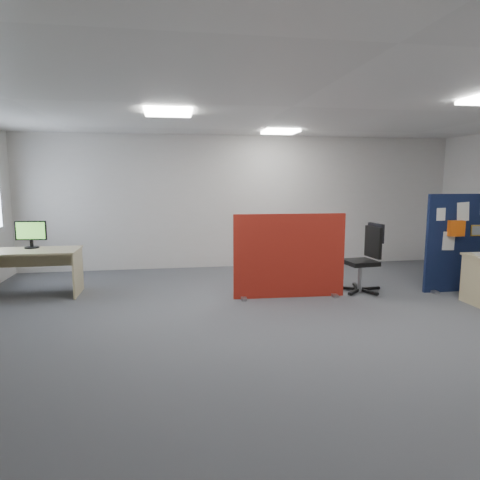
{
  "coord_description": "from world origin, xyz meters",
  "views": [
    {
      "loc": [
        -1.49,
        -5.24,
        1.82
      ],
      "look_at": [
        -0.58,
        0.43,
        1.0
      ],
      "focal_mm": 32.0,
      "sensor_mm": 36.0,
      "label": 1
    }
  ],
  "objects": [
    {
      "name": "floor",
      "position": [
        0.0,
        0.0,
        0.0
      ],
      "size": [
        9.0,
        9.0,
        0.0
      ],
      "primitive_type": "plane",
      "color": "#4F5257",
      "rests_on": "ground"
    },
    {
      "name": "ceiling",
      "position": [
        0.0,
        0.0,
        2.7
      ],
      "size": [
        9.0,
        7.0,
        0.02
      ],
      "primitive_type": "cube",
      "color": "white",
      "rests_on": "wall_back"
    },
    {
      "name": "wall_back",
      "position": [
        0.0,
        3.5,
        1.35
      ],
      "size": [
        9.0,
        0.02,
        2.7
      ],
      "primitive_type": "cube",
      "color": "silver",
      "rests_on": "floor"
    },
    {
      "name": "ceiling_lights",
      "position": [
        0.33,
        0.67,
        2.67
      ],
      "size": [
        4.1,
        4.1,
        0.04
      ],
      "color": "white",
      "rests_on": "ceiling"
    },
    {
      "name": "navy_divider",
      "position": [
        3.46,
        0.93,
        0.8
      ],
      "size": [
        1.92,
        0.3,
        1.59
      ],
      "color": "black",
      "rests_on": "floor"
    },
    {
      "name": "red_divider",
      "position": [
        0.29,
        1.01,
        0.64
      ],
      "size": [
        1.73,
        0.3,
        1.3
      ],
      "rotation": [
        0.0,
        0.0,
        -0.04
      ],
      "color": "#A02014",
      "rests_on": "floor"
    },
    {
      "name": "second_desk",
      "position": [
        -3.68,
        1.77,
        0.54
      ],
      "size": [
        1.47,
        0.73,
        0.73
      ],
      "color": "tan",
      "rests_on": "floor"
    },
    {
      "name": "monitor_second",
      "position": [
        -3.7,
        1.93,
        0.97
      ],
      "size": [
        0.48,
        0.22,
        0.43
      ],
      "rotation": [
        0.0,
        0.0,
        -0.09
      ],
      "color": "black",
      "rests_on": "second_desk"
    },
    {
      "name": "office_chair",
      "position": [
        1.62,
        1.16,
        0.62
      ],
      "size": [
        0.71,
        0.72,
        1.09
      ],
      "rotation": [
        0.0,
        0.0,
        0.11
      ],
      "color": "black",
      "rests_on": "floor"
    }
  ]
}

